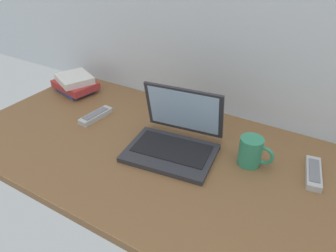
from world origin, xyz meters
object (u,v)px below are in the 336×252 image
object	(u,v)px
laptop	(175,138)
book_stack	(75,83)
remote_control_far	(96,116)
coffee_mug	(251,152)
remote_control_near	(313,173)

from	to	relation	value
laptop	book_stack	distance (m)	0.68
remote_control_far	book_stack	distance (m)	0.30
remote_control_far	book_stack	size ratio (longest dim) A/B	0.71
laptop	book_stack	xyz separation A→B (m)	(-0.66, 0.16, -0.00)
laptop	coffee_mug	distance (m)	0.27
coffee_mug	remote_control_near	world-z (taller)	coffee_mug
laptop	coffee_mug	xyz separation A→B (m)	(0.27, 0.05, 0.01)
coffee_mug	remote_control_near	xyz separation A→B (m)	(0.20, 0.05, -0.04)
coffee_mug	remote_control_far	xyz separation A→B (m)	(-0.66, -0.04, -0.04)
laptop	book_stack	world-z (taller)	laptop
laptop	remote_control_far	xyz separation A→B (m)	(-0.40, 0.01, -0.03)
remote_control_near	book_stack	world-z (taller)	book_stack
remote_control_near	coffee_mug	bearing A→B (deg)	-167.08
laptop	coffee_mug	bearing A→B (deg)	11.29
laptop	coffee_mug	world-z (taller)	laptop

